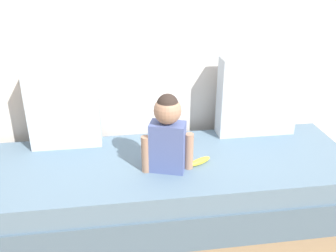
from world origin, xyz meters
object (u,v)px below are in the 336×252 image
Objects in this scene: throw_pillow_right at (257,96)px; toddler at (168,133)px; banana at (200,161)px; throw_pillow_left at (64,108)px; couch at (171,185)px.

throw_pillow_right is 0.84m from toddler.
toddler is (-0.72, -0.44, -0.03)m from throw_pillow_right.
throw_pillow_right is 0.70m from banana.
throw_pillow_left reaches higher than toddler.
throw_pillow_left is at bearing 154.99° from banana.
throw_pillow_left reaches higher than banana.
banana reaches higher than couch.
throw_pillow_right is at bearing 0.00° from throw_pillow_left.
toddler is at bearing -170.94° from banana.
toddler is at bearing -148.79° from throw_pillow_right.
toddler reaches higher than couch.
throw_pillow_right reaches higher than couch.
toddler is at bearing -33.96° from throw_pillow_left.
banana is at bearing -22.00° from couch.
throw_pillow_left is (-0.68, 0.33, 0.47)m from couch.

